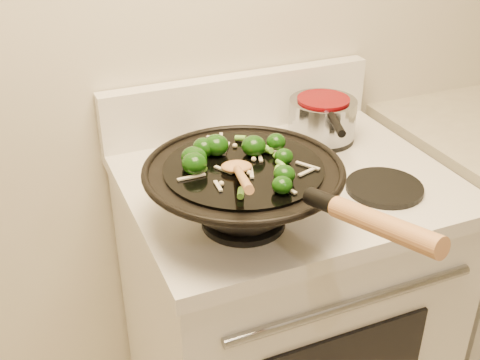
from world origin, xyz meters
name	(u,v)px	position (x,y,z in m)	size (l,w,h in m)	color
stove	(280,314)	(-0.15, 1.17, 0.47)	(0.78, 0.67, 1.08)	white
wok	(245,191)	(-0.33, 1.01, 1.00)	(0.42, 0.68, 0.22)	black
stirfry	(231,156)	(-0.35, 1.04, 1.08)	(0.28, 0.30, 0.05)	#0F3708
wooden_spoon	(240,173)	(-0.37, 0.94, 1.10)	(0.13, 0.28, 0.11)	#B67B47
saucepan	(322,117)	(0.03, 1.32, 0.99)	(0.18, 0.29, 0.11)	gray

